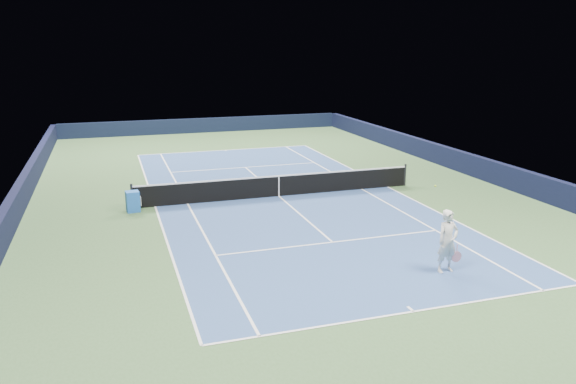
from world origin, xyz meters
name	(u,v)px	position (x,y,z in m)	size (l,w,h in m)	color
ground	(279,196)	(0.00, 0.00, 0.00)	(40.00, 40.00, 0.00)	#375830
wall_far	(204,125)	(0.00, 19.82, 0.55)	(22.00, 0.35, 1.10)	black
wall_right	(482,169)	(10.82, 0.00, 0.55)	(0.35, 40.00, 1.10)	black
wall_left	(16,205)	(-10.82, 0.00, 0.55)	(0.35, 40.00, 1.10)	black
court_surface	(279,196)	(0.00, 0.00, 0.00)	(10.97, 23.77, 0.01)	#2D4A7F
baseline_far	(225,150)	(0.00, 11.88, 0.01)	(10.97, 0.08, 0.00)	white
baseline_near	(414,311)	(0.00, -11.88, 0.01)	(10.97, 0.08, 0.00)	white
sideline_doubles_right	(388,187)	(5.49, 0.00, 0.01)	(0.08, 23.77, 0.00)	white
sideline_doubles_left	(155,207)	(-5.49, 0.00, 0.01)	(0.08, 23.77, 0.00)	white
sideline_singles_right	(362,189)	(4.12, 0.00, 0.01)	(0.08, 23.77, 0.00)	white
sideline_singles_left	(188,204)	(-4.12, 0.00, 0.01)	(0.08, 23.77, 0.00)	white
service_line_far	(245,167)	(0.00, 6.40, 0.01)	(8.23, 0.08, 0.00)	white
service_line_near	(333,242)	(0.00, -6.40, 0.01)	(8.23, 0.08, 0.00)	white
center_service_line	(279,196)	(0.00, 0.00, 0.01)	(0.08, 12.80, 0.00)	white
center_mark_far	(226,150)	(0.00, 11.73, 0.01)	(0.08, 0.30, 0.00)	white
center_mark_near	(411,309)	(0.00, -11.73, 0.01)	(0.08, 0.30, 0.00)	white
tennis_net	(279,185)	(0.00, 0.00, 0.50)	(12.90, 0.10, 1.07)	black
sponsor_cube	(133,201)	(-6.40, -0.43, 0.43)	(0.61, 0.53, 0.86)	blue
tennis_player	(448,241)	(2.28, -9.84, 0.97)	(0.87, 1.30, 2.46)	silver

